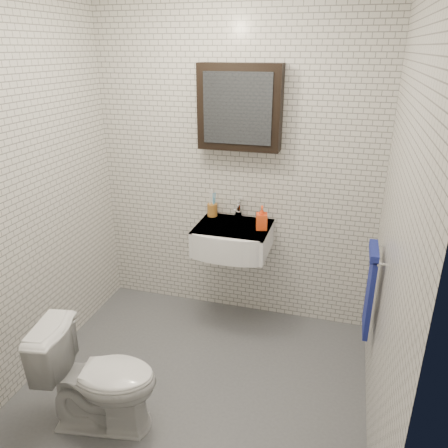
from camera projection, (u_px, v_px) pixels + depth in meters
name	position (u px, v px, depth m)	size (l,w,h in m)	color
ground	(195.00, 384.00, 2.92)	(2.20, 2.00, 0.01)	#53555B
room_shell	(189.00, 172.00, 2.37)	(2.22, 2.02, 2.51)	silver
washbasin	(232.00, 239.00, 3.28)	(0.55, 0.50, 0.20)	white
faucet	(238.00, 211.00, 3.40)	(0.06, 0.20, 0.15)	silver
mirror_cabinet	(240.00, 108.00, 3.10)	(0.60, 0.15, 0.60)	black
towel_rail	(371.00, 287.00, 2.70)	(0.09, 0.30, 0.58)	silver
toothbrush_cup	(212.00, 209.00, 3.46)	(0.10, 0.10, 0.22)	#9C6527
soap_bottle	(262.00, 218.00, 3.19)	(0.08, 0.08, 0.18)	orange
toilet	(99.00, 377.00, 2.51)	(0.38, 0.66, 0.68)	white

